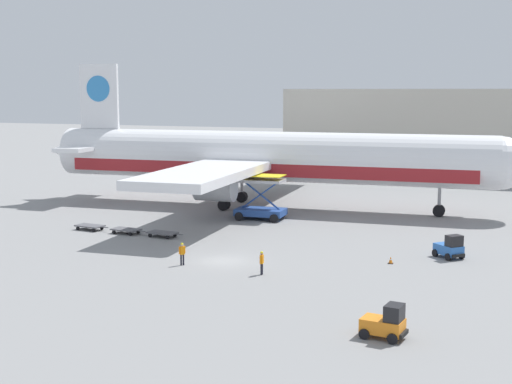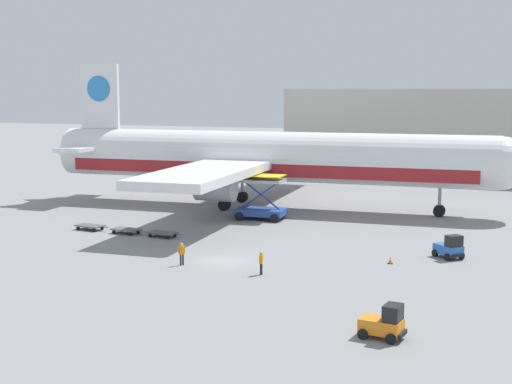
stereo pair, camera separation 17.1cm
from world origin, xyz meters
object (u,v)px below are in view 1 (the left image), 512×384
Objects in this scene: baggage_tug_foreground at (450,248)px; baggage_dolly_lead at (90,226)px; scissor_lift_loader at (261,202)px; baggage_dolly_third at (163,233)px; baggage_dolly_second at (126,230)px; ground_crew_far at (262,261)px; baggage_tug_mid at (386,323)px; ground_crew_near at (182,252)px; traffic_cone_near at (391,260)px; airplane_main at (260,158)px.

baggage_dolly_lead is (-34.63, -0.33, -0.49)m from baggage_tug_foreground.
scissor_lift_loader reaches higher than baggage_dolly_lead.
baggage_dolly_third is at bearing -134.04° from baggage_tug_foreground.
baggage_tug_foreground is 0.73× the size of baggage_dolly_second.
baggage_tug_foreground is 0.73× the size of baggage_dolly_third.
baggage_dolly_second is 2.09× the size of ground_crew_far.
baggage_tug_mid is 0.69× the size of baggage_dolly_second.
ground_crew_near is (10.76, -9.35, 0.69)m from baggage_dolly_second.
baggage_dolly_third is at bearing 172.90° from traffic_cone_near.
baggage_tug_mid is 32.09m from baggage_dolly_third.
scissor_lift_loader is 1.42× the size of baggage_dolly_lead.
baggage_tug_mid is at bearing -25.52° from baggage_dolly_lead.
airplane_main reaches higher than traffic_cone_near.
ground_crew_far is (8.31, -21.92, -0.80)m from scissor_lift_loader.
baggage_dolly_second is 20.26m from ground_crew_far.
scissor_lift_loader is 1.42× the size of baggage_dolly_third.
baggage_dolly_lead is at bearing -123.27° from airplane_main.
baggage_tug_mid reaches higher than baggage_dolly_third.
scissor_lift_loader is (2.79, -7.28, -3.98)m from airplane_main.
baggage_tug_foreground is 5.58m from traffic_cone_near.
airplane_main is 21.18× the size of baggage_tug_foreground.
baggage_dolly_third is at bearing 74.78° from ground_crew_near.
scissor_lift_loader is at bearing 42.36° from ground_crew_near.
airplane_main is at bearing 77.65° from baggage_dolly_second.
baggage_dolly_third is (-26.22, -0.87, -0.49)m from baggage_tug_foreground.
scissor_lift_loader is 15.32m from baggage_dolly_second.
ground_crew_far is (17.67, -9.88, 0.68)m from baggage_dolly_second.
traffic_cone_near is at bearing -28.60° from ground_crew_near.
ground_crew_far is at bearing -95.96° from baggage_tug_foreground.
baggage_tug_foreground is 26.24m from baggage_dolly_third.
baggage_dolly_second is at bearing -131.18° from scissor_lift_loader.
ground_crew_near is at bearing -34.57° from baggage_dolly_second.
airplane_main is 32.21× the size of ground_crew_far.
ground_crew_near reaches higher than traffic_cone_near.
baggage_tug_mid is at bearing -82.69° from ground_crew_near.
ground_crew_far is (-11.29, 10.54, 0.19)m from baggage_tug_mid.
baggage_dolly_second is at bearing 87.61° from ground_crew_near.
baggage_dolly_third is (-24.90, 20.24, -0.49)m from baggage_tug_mid.
scissor_lift_loader is 2.05× the size of baggage_tug_mid.
scissor_lift_loader is 1.96× the size of baggage_tug_foreground.
baggage_tug_foreground reaches higher than traffic_cone_near.
ground_crew_near is at bearing -47.40° from baggage_dolly_third.
traffic_cone_near is (22.01, -2.74, -0.11)m from baggage_dolly_third.
ground_crew_near reaches higher than baggage_dolly_second.
ground_crew_near is (6.71, -9.17, 0.69)m from baggage_dolly_third.
ground_crew_far is at bearing -22.79° from baggage_dolly_second.
scissor_lift_loader is at bearing -164.42° from baggage_tug_foreground.
baggage_dolly_third is at bearing -116.78° from scissor_lift_loader.
airplane_main is 31.60m from ground_crew_far.
airplane_main is 22.23× the size of baggage_tug_mid.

